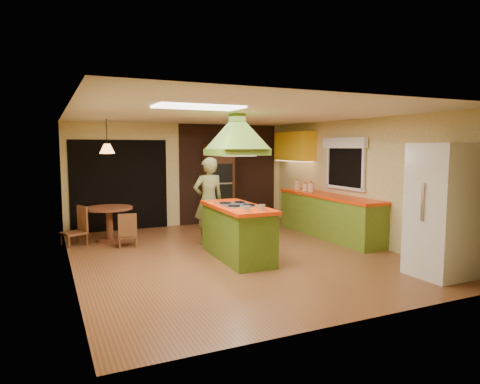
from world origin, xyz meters
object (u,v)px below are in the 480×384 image
wall_oven (218,185)px  dining_table (109,217)px  kitchen_island (237,231)px  canister_large (297,185)px  refrigerator (443,210)px  man (208,201)px

wall_oven → dining_table: bearing=-164.9°
wall_oven → dining_table: wall_oven is taller
kitchen_island → canister_large: bearing=40.5°
kitchen_island → refrigerator: size_ratio=0.95×
kitchen_island → dining_table: 2.98m
canister_large → refrigerator: bearing=-91.4°
man → wall_oven: size_ratio=0.86×
kitchen_island → refrigerator: bearing=-41.4°
wall_oven → man: bearing=-118.2°
refrigerator → dining_table: 6.22m
man → refrigerator: bearing=122.5°
refrigerator → wall_oven: wall_oven is taller
kitchen_island → canister_large: size_ratio=8.55×
man → wall_oven: (0.95, 1.87, 0.14)m
kitchen_island → man: size_ratio=1.09×
canister_large → wall_oven: bearing=143.2°
kitchen_island → man: man is taller
man → canister_large: bearing=-166.6°
kitchen_island → wall_oven: 3.33m
canister_large → man: bearing=-164.5°
wall_oven → canister_large: 1.96m
canister_large → dining_table: bearing=175.1°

